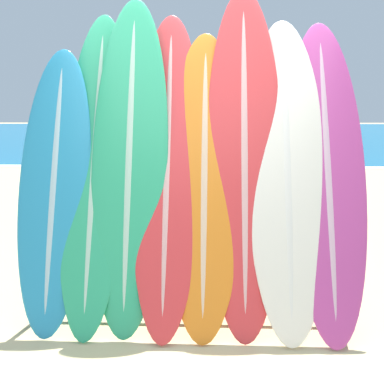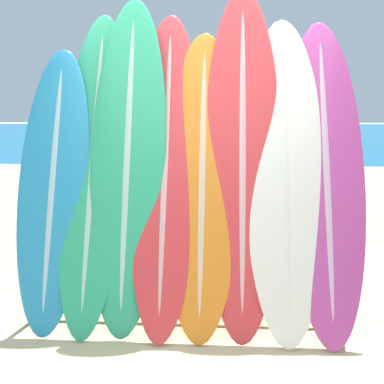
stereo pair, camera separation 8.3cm
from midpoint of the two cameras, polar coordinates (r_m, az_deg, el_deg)
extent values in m
plane|color=tan|center=(3.12, 0.80, -19.97)|extent=(160.00, 160.00, 0.00)
cube|color=#146693|center=(42.99, 3.61, 7.78)|extent=(120.00, 60.00, 0.00)
cube|color=white|center=(13.35, 3.16, 3.20)|extent=(120.00, 0.60, 0.01)
cylinder|color=#28282D|center=(3.63, -18.82, -8.86)|extent=(0.04, 0.04, 0.84)
cylinder|color=#28282D|center=(3.48, 19.28, -9.65)|extent=(0.04, 0.04, 0.84)
cylinder|color=#28282D|center=(3.25, -0.19, -3.13)|extent=(2.33, 0.04, 0.04)
cylinder|color=#28282D|center=(3.48, -0.18, -14.46)|extent=(2.33, 0.04, 0.04)
ellipsoid|color=teal|center=(3.46, -16.52, 0.78)|extent=(0.53, 0.79, 2.06)
ellipsoid|color=#98BACC|center=(3.46, -16.52, 0.78)|extent=(0.10, 0.77, 1.98)
ellipsoid|color=#289E70|center=(3.42, -11.73, 3.35)|extent=(0.51, 1.01, 2.35)
ellipsoid|color=#9AC3B3|center=(3.42, -11.73, 3.35)|extent=(0.09, 0.98, 2.26)
ellipsoid|color=#289E70|center=(3.34, -7.42, 4.15)|extent=(0.56, 0.90, 2.45)
ellipsoid|color=#9AC3B3|center=(3.34, -7.42, 4.15)|extent=(0.10, 0.88, 2.36)
ellipsoid|color=red|center=(3.32, -2.66, 3.32)|extent=(0.52, 1.06, 2.35)
ellipsoid|color=#D59E9F|center=(3.32, -2.66, 3.32)|extent=(0.09, 1.03, 2.26)
ellipsoid|color=orange|center=(3.28, 2.04, 1.83)|extent=(0.55, 0.94, 2.19)
ellipsoid|color=beige|center=(3.28, 2.04, 1.83)|extent=(0.10, 0.91, 2.11)
ellipsoid|color=red|center=(3.32, 7.14, 4.87)|extent=(0.57, 1.00, 2.54)
ellipsoid|color=#D59E9F|center=(3.32, 7.14, 4.87)|extent=(0.10, 0.97, 2.44)
ellipsoid|color=silver|center=(3.32, 12.43, 2.63)|extent=(0.59, 1.02, 2.30)
ellipsoid|color=silver|center=(3.32, 12.43, 2.63)|extent=(0.11, 1.00, 2.21)
ellipsoid|color=#B23D8E|center=(3.39, 17.29, 2.40)|extent=(0.55, 1.05, 2.28)
ellipsoid|color=#CAA1BE|center=(3.39, 17.29, 2.40)|extent=(0.10, 1.01, 2.19)
cylinder|color=tan|center=(8.57, 11.78, 1.89)|extent=(0.11, 0.11, 0.79)
cylinder|color=tan|center=(8.48, 10.79, 1.84)|extent=(0.11, 0.11, 0.79)
cube|color=#282D38|center=(8.49, 11.35, 3.71)|extent=(0.26, 0.21, 0.24)
cube|color=#42996B|center=(8.46, 11.45, 6.58)|extent=(0.28, 0.24, 0.62)
sphere|color=tan|center=(8.44, 11.55, 9.66)|extent=(0.22, 0.22, 0.22)
cylinder|color=#A87A5B|center=(10.07, -6.87, 3.09)|extent=(0.10, 0.10, 0.75)
cylinder|color=#A87A5B|center=(10.23, -6.98, 3.19)|extent=(0.10, 0.10, 0.75)
cube|color=#CC4C3D|center=(10.13, -6.96, 4.62)|extent=(0.19, 0.24, 0.23)
cube|color=#DB3842|center=(10.10, -7.00, 6.91)|extent=(0.21, 0.26, 0.59)
sphere|color=#A87A5B|center=(10.09, -7.06, 9.37)|extent=(0.21, 0.21, 0.21)
camera|label=1|loc=(0.04, -89.41, 0.10)|focal=42.00mm
camera|label=2|loc=(0.04, 90.59, -0.10)|focal=42.00mm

